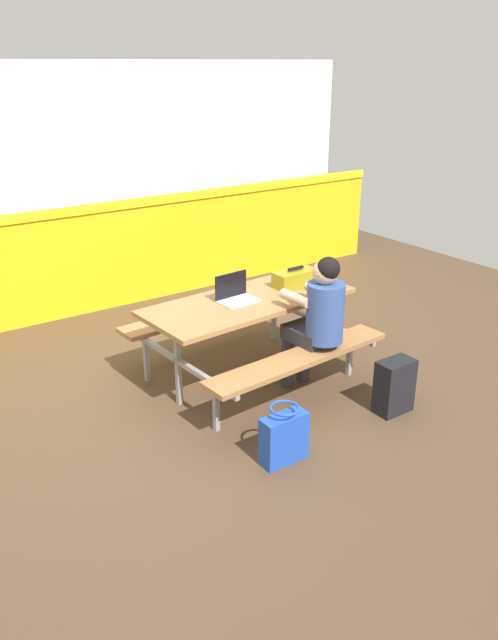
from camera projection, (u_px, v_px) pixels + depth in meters
ground_plane at (201, 394)px, 5.28m from camera, size 10.00×10.00×0.02m
accent_backdrop at (82, 199)px, 6.57m from camera, size 8.00×0.14×2.60m
picnic_table_main at (249, 317)px, 5.32m from camera, size 1.86×1.66×0.74m
student_nearer at (318, 315)px, 5.02m from camera, size 0.38×0.53×1.21m
laptop_silver at (236, 295)px, 5.20m from camera, size 0.33×0.24×0.22m
toolbox_grey at (295, 278)px, 5.53m from camera, size 0.40×0.18×0.18m
backpack_dark at (394, 386)px, 4.94m from camera, size 0.30×0.22×0.44m
tote_bag_bright at (284, 437)px, 4.31m from camera, size 0.34×0.21×0.43m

